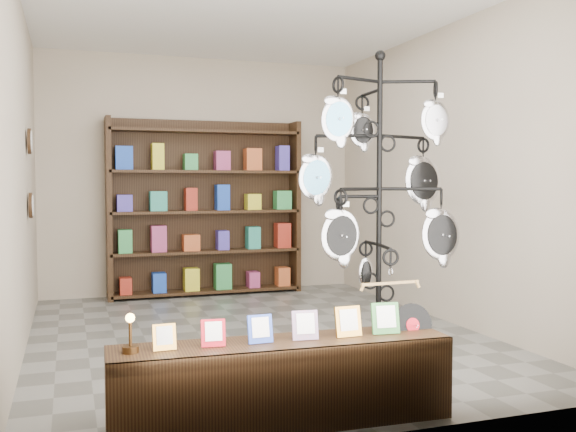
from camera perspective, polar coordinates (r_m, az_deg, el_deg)
name	(u,v)px	position (r m, az deg, el deg)	size (l,w,h in m)	color
ground	(257,335)	(6.06, -2.81, -10.50)	(5.00, 5.00, 0.00)	slate
room_envelope	(256,135)	(5.91, -2.85, 7.22)	(5.00, 5.00, 5.00)	#B6A993
display_tree	(379,190)	(4.69, 8.12, 2.34)	(1.21, 1.04, 2.36)	black
front_shelf	(283,382)	(3.87, -0.46, -14.56)	(2.01, 0.48, 0.71)	black
back_shelving	(206,213)	(8.14, -7.33, 0.25)	(2.42, 0.36, 2.20)	black
wall_clocks	(30,173)	(6.47, -21.95, 3.53)	(0.03, 0.24, 0.84)	black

